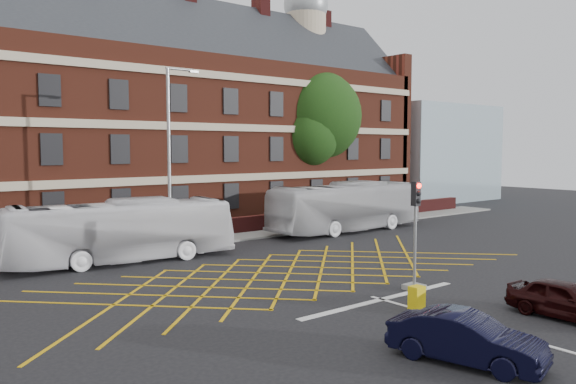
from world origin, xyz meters
TOP-DOWN VIEW (x-y plane):
  - ground at (0.00, 0.00)m, footprint 120.00×120.00m
  - victorian_building at (0.25, 22.00)m, footprint 51.00×12.17m
  - boundary_wall at (0.00, 13.00)m, footprint 56.00×0.50m
  - far_pavement at (0.00, 12.00)m, footprint 60.00×3.00m
  - glass_block at (34.00, 21.00)m, footprint 14.00×10.00m
  - box_junction_hatching at (0.00, 2.00)m, footprint 8.22×8.22m
  - stop_line at (0.00, -3.50)m, footprint 8.00×0.30m
  - centre_line at (0.00, -10.00)m, footprint 0.15×14.00m
  - bus_left at (-4.83, 9.04)m, footprint 11.27×3.86m
  - bus_right at (10.91, 9.45)m, footprint 11.84×2.83m
  - car_navy at (-2.90, -8.97)m, footprint 2.38×4.20m
  - car_maroon at (2.97, -8.81)m, footprint 1.54×3.75m
  - deciduous_tree at (15.28, 17.51)m, footprint 7.64×7.43m
  - traffic_light_near at (2.12, -3.29)m, footprint 0.70×0.70m
  - street_lamp at (-2.02, 9.29)m, footprint 2.25×1.00m
  - utility_cabinet at (-0.01, -5.10)m, footprint 0.49×0.40m

SIDE VIEW (x-z plane):
  - ground at x=0.00m, z-range 0.00..0.00m
  - box_junction_hatching at x=0.00m, z-range 0.00..0.02m
  - stop_line at x=0.00m, z-range 0.00..0.02m
  - centre_line at x=0.00m, z-range 0.00..0.02m
  - far_pavement at x=0.00m, z-range 0.00..0.12m
  - utility_cabinet at x=-0.01m, z-range 0.00..0.82m
  - boundary_wall at x=0.00m, z-range 0.00..1.10m
  - car_maroon at x=2.97m, z-range 0.00..1.27m
  - car_navy at x=-2.90m, z-range 0.00..1.31m
  - bus_left at x=-4.83m, z-range 0.00..3.08m
  - bus_right at x=10.91m, z-range 0.00..3.29m
  - traffic_light_near at x=2.12m, z-range -0.37..3.90m
  - street_lamp at x=-2.02m, z-range -1.45..8.25m
  - glass_block at x=34.00m, z-range 0.00..10.00m
  - deciduous_tree at x=15.28m, z-range 1.70..13.60m
  - victorian_building at x=0.25m, z-range -2.36..18.04m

